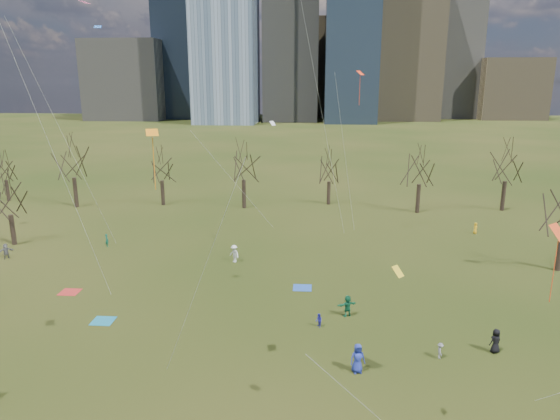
# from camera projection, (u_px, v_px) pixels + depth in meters

# --- Properties ---
(ground) EXTENTS (500.00, 500.00, 0.00)m
(ground) POSITION_uv_depth(u_px,v_px,m) (267.00, 363.00, 31.68)
(ground) COLOR black
(ground) RESTS_ON ground
(downtown_skyline) EXTENTS (212.50, 78.00, 118.00)m
(downtown_skyline) POSITION_uv_depth(u_px,v_px,m) (304.00, 33.00, 225.64)
(downtown_skyline) COLOR slate
(downtown_skyline) RESTS_ON ground
(bare_tree_row) EXTENTS (113.04, 29.80, 9.50)m
(bare_tree_row) POSITION_uv_depth(u_px,v_px,m) (292.00, 169.00, 66.13)
(bare_tree_row) COLOR black
(bare_tree_row) RESTS_ON ground
(blanket_teal) EXTENTS (1.60, 1.50, 0.03)m
(blanket_teal) POSITION_uv_depth(u_px,v_px,m) (103.00, 321.00, 37.28)
(blanket_teal) COLOR teal
(blanket_teal) RESTS_ON ground
(blanket_navy) EXTENTS (1.60, 1.50, 0.03)m
(blanket_navy) POSITION_uv_depth(u_px,v_px,m) (302.00, 288.00, 43.29)
(blanket_navy) COLOR #254FB0
(blanket_navy) RESTS_ON ground
(blanket_crimson) EXTENTS (1.60, 1.50, 0.03)m
(blanket_crimson) POSITION_uv_depth(u_px,v_px,m) (70.00, 292.00, 42.40)
(blanket_crimson) COLOR red
(blanket_crimson) RESTS_ON ground
(person_0) EXTENTS (1.04, 0.81, 1.89)m
(person_0) POSITION_uv_depth(u_px,v_px,m) (358.00, 358.00, 30.50)
(person_0) COLOR #2534A0
(person_0) RESTS_ON ground
(person_3) EXTENTS (0.43, 0.71, 1.08)m
(person_3) POSITION_uv_depth(u_px,v_px,m) (440.00, 351.00, 32.15)
(person_3) COLOR slate
(person_3) RESTS_ON ground
(person_5) EXTENTS (1.63, 1.09, 1.69)m
(person_5) POSITION_uv_depth(u_px,v_px,m) (348.00, 306.00, 37.88)
(person_5) COLOR #186D45
(person_5) RESTS_ON ground
(person_6) EXTENTS (0.97, 0.83, 1.68)m
(person_6) POSITION_uv_depth(u_px,v_px,m) (496.00, 341.00, 32.77)
(person_6) COLOR black
(person_6) RESTS_ON ground
(person_8) EXTENTS (0.57, 0.63, 1.05)m
(person_8) POSITION_uv_depth(u_px,v_px,m) (319.00, 321.00, 36.24)
(person_8) COLOR #2626A5
(person_8) RESTS_ON ground
(person_9) EXTENTS (1.30, 1.21, 1.76)m
(person_9) POSITION_uv_depth(u_px,v_px,m) (234.00, 254.00, 49.29)
(person_9) COLOR white
(person_9) RESTS_ON ground
(person_11) EXTENTS (1.44, 1.21, 1.55)m
(person_11) POSITION_uv_depth(u_px,v_px,m) (6.00, 251.00, 50.34)
(person_11) COLOR slate
(person_11) RESTS_ON ground
(person_12) EXTENTS (0.59, 0.75, 1.34)m
(person_12) POSITION_uv_depth(u_px,v_px,m) (475.00, 228.00, 58.65)
(person_12) COLOR gold
(person_12) RESTS_ON ground
(person_13) EXTENTS (0.60, 0.60, 1.41)m
(person_13) POSITION_uv_depth(u_px,v_px,m) (107.00, 240.00, 54.02)
(person_13) COLOR #176951
(person_13) RESTS_ON ground
(kites_airborne) EXTENTS (64.19, 40.79, 29.75)m
(kites_airborne) POSITION_uv_depth(u_px,v_px,m) (386.00, 140.00, 37.74)
(kites_airborne) COLOR orange
(kites_airborne) RESTS_ON ground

